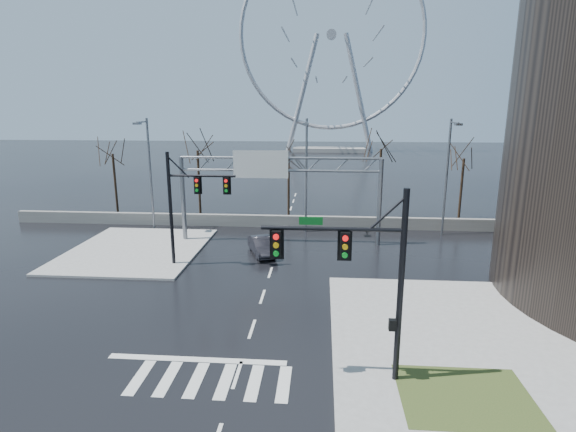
# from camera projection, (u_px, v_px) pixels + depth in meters

# --- Properties ---
(ground) EXTENTS (260.00, 260.00, 0.00)m
(ground) POSITION_uv_depth(u_px,v_px,m) (252.00, 329.00, 22.65)
(ground) COLOR black
(ground) RESTS_ON ground
(sidewalk_right_ext) EXTENTS (12.00, 10.00, 0.15)m
(sidewalk_right_ext) POSITION_uv_depth(u_px,v_px,m) (444.00, 317.00, 23.82)
(sidewalk_right_ext) COLOR gray
(sidewalk_right_ext) RESTS_ON ground
(sidewalk_far) EXTENTS (10.00, 12.00, 0.15)m
(sidewalk_far) POSITION_uv_depth(u_px,v_px,m) (136.00, 250.00, 35.08)
(sidewalk_far) COLOR gray
(sidewalk_far) RESTS_ON ground
(grass_strip) EXTENTS (5.00, 4.00, 0.02)m
(grass_strip) POSITION_uv_depth(u_px,v_px,m) (465.00, 397.00, 17.09)
(grass_strip) COLOR #30411B
(grass_strip) RESTS_ON sidewalk_near
(barrier_wall) EXTENTS (52.00, 0.50, 1.10)m
(barrier_wall) POSITION_uv_depth(u_px,v_px,m) (285.00, 221.00, 41.90)
(barrier_wall) COLOR slate
(barrier_wall) RESTS_ON ground
(signal_mast_near) EXTENTS (5.52, 0.41, 8.00)m
(signal_mast_near) POSITION_uv_depth(u_px,v_px,m) (366.00, 268.00, 17.21)
(signal_mast_near) COLOR black
(signal_mast_near) RESTS_ON ground
(signal_mast_far) EXTENTS (4.72, 0.41, 8.00)m
(signal_mast_far) POSITION_uv_depth(u_px,v_px,m) (186.00, 199.00, 30.63)
(signal_mast_far) COLOR black
(signal_mast_far) RESTS_ON ground
(sign_gantry) EXTENTS (16.36, 0.40, 7.60)m
(sign_gantry) POSITION_uv_depth(u_px,v_px,m) (275.00, 181.00, 35.96)
(sign_gantry) COLOR slate
(sign_gantry) RESTS_ON ground
(streetlight_left) EXTENTS (0.50, 2.55, 10.00)m
(streetlight_left) POSITION_uv_depth(u_px,v_px,m) (148.00, 166.00, 39.76)
(streetlight_left) COLOR slate
(streetlight_left) RESTS_ON ground
(streetlight_mid) EXTENTS (0.50, 2.55, 10.00)m
(streetlight_mid) POSITION_uv_depth(u_px,v_px,m) (306.00, 167.00, 38.72)
(streetlight_mid) COLOR slate
(streetlight_mid) RESTS_ON ground
(streetlight_right) EXTENTS (0.50, 2.55, 10.00)m
(streetlight_right) POSITION_uv_depth(u_px,v_px,m) (448.00, 168.00, 37.82)
(streetlight_right) COLOR slate
(streetlight_right) RESTS_ON ground
(tree_far_left) EXTENTS (3.50, 3.50, 7.00)m
(tree_far_left) POSITION_uv_depth(u_px,v_px,m) (113.00, 161.00, 45.94)
(tree_far_left) COLOR black
(tree_far_left) RESTS_ON ground
(tree_left) EXTENTS (3.75, 3.75, 7.50)m
(tree_left) POSITION_uv_depth(u_px,v_px,m) (198.00, 158.00, 44.69)
(tree_left) COLOR black
(tree_left) RESTS_ON ground
(tree_center) EXTENTS (3.25, 3.25, 6.50)m
(tree_center) POSITION_uv_depth(u_px,v_px,m) (289.00, 166.00, 45.18)
(tree_center) COLOR black
(tree_center) RESTS_ON ground
(tree_right) EXTENTS (3.90, 3.90, 7.80)m
(tree_right) POSITION_uv_depth(u_px,v_px,m) (381.00, 157.00, 43.29)
(tree_right) COLOR black
(tree_right) RESTS_ON ground
(tree_far_right) EXTENTS (3.40, 3.40, 6.80)m
(tree_far_right) POSITION_uv_depth(u_px,v_px,m) (463.00, 166.00, 43.37)
(tree_far_right) COLOR black
(tree_far_right) RESTS_ON ground
(ferris_wheel) EXTENTS (45.00, 6.00, 50.91)m
(ferris_wheel) POSITION_uv_depth(u_px,v_px,m) (331.00, 43.00, 108.21)
(ferris_wheel) COLOR gray
(ferris_wheel) RESTS_ON ground
(car) EXTENTS (2.79, 4.30, 1.34)m
(car) POSITION_uv_depth(u_px,v_px,m) (262.00, 246.00, 34.04)
(car) COLOR black
(car) RESTS_ON ground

